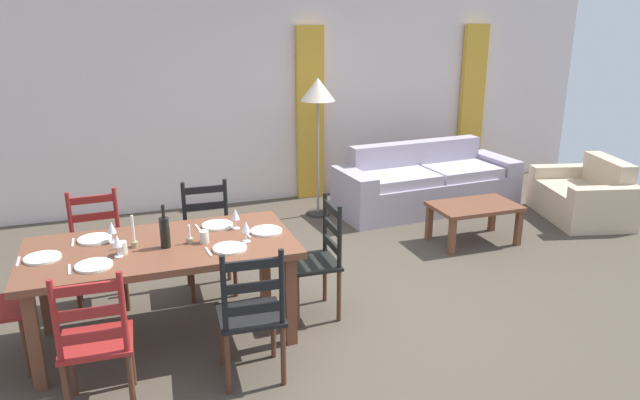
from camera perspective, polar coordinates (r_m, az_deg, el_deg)
The scene contains 35 objects.
ground_plane at distance 4.91m, azimuth 3.03°, elevation -10.97°, with size 9.60×9.60×0.02m, color #4B4135.
wall_far at distance 7.53m, azimuth -6.51°, elevation 9.97°, with size 9.60×0.16×2.70m, color silver.
curtain_panel_left at distance 7.62m, azimuth -0.95°, elevation 8.27°, with size 0.35×0.08×2.20m, color gold.
curtain_panel_right at distance 8.68m, azimuth 14.44°, elevation 8.87°, with size 0.35×0.08×2.20m, color gold.
dining_table at distance 4.43m, azimuth -15.02°, elevation -5.24°, with size 1.90×0.96×0.75m.
dining_chair_near_left at distance 3.83m, azimuth -20.88°, elevation -12.71°, with size 0.44×0.42×0.96m.
dining_chair_near_right at distance 3.91m, azimuth -6.64°, elevation -10.96°, with size 0.45×0.43×0.96m.
dining_chair_far_left at distance 5.20m, azimuth -20.69°, elevation -4.55°, with size 0.44×0.42×0.96m.
dining_chair_far_right at distance 5.21m, azimuth -10.71°, elevation -3.61°, with size 0.43×0.41×0.96m.
dining_chair_head_east at distance 4.71m, azimuth -0.20°, elevation -5.66°, with size 0.41×0.43×0.96m.
dinner_plate_near_left at distance 4.16m, azimuth -21.02°, elevation -5.93°, with size 0.24×0.24×0.02m, color white.
fork_near_left at distance 4.17m, azimuth -23.07°, elevation -6.20°, with size 0.02×0.17×0.01m, color silver.
dinner_plate_near_right at distance 4.21m, azimuth -8.72°, elevation -4.62°, with size 0.24×0.24×0.02m, color white.
fork_near_right at distance 4.19m, azimuth -10.73°, elevation -4.93°, with size 0.02×0.17×0.01m, color silver.
dinner_plate_far_left at distance 4.63m, azimuth -20.94°, elevation -3.56°, with size 0.24×0.24×0.02m, color white.
fork_far_left at distance 4.64m, azimuth -22.78°, elevation -3.81°, with size 0.02×0.17×0.01m, color silver.
dinner_plate_far_right at distance 4.67m, azimuth -9.89°, elevation -2.41°, with size 0.24×0.24×0.02m, color white.
fork_far_right at distance 4.65m, azimuth -11.71°, elevation -2.68°, with size 0.02×0.17×0.01m, color silver.
dinner_plate_head_west at distance 4.42m, azimuth -25.25°, elevation -5.08°, with size 0.24×0.24×0.02m, color white.
fork_head_west at distance 4.45m, azimuth -27.16°, elevation -5.32°, with size 0.02×0.17×0.01m, color silver.
dinner_plate_head_east at distance 4.50m, azimuth -5.20°, elevation -2.99°, with size 0.24×0.24×0.02m, color white.
fork_head_east at distance 4.47m, azimuth -7.06°, elevation -3.28°, with size 0.02×0.17×0.01m, color silver.
wine_bottle at distance 4.30m, azimuth -14.78°, elevation -2.97°, with size 0.07×0.07×0.32m.
wine_glass_near_left at distance 4.23m, azimuth -19.03°, elevation -3.83°, with size 0.06×0.06×0.16m.
wine_glass_near_right at distance 4.29m, azimuth -7.17°, elevation -2.65°, with size 0.06×0.06×0.16m.
wine_glass_far_left at distance 4.50m, azimuth -19.50°, elevation -2.59°, with size 0.06×0.06×0.16m.
wine_glass_far_right at distance 4.56m, azimuth -8.18°, elevation -1.45°, with size 0.06×0.06×0.16m.
coffee_cup_primary at distance 4.35m, azimuth -11.15°, elevation -3.51°, with size 0.07×0.07×0.09m, color beige.
coffee_cup_secondary at distance 4.29m, azimuth -18.60°, elevation -4.41°, with size 0.07×0.07×0.09m, color beige.
candle_tall at distance 4.39m, azimuth -17.54°, elevation -3.54°, with size 0.05×0.05×0.24m.
candle_short at distance 4.36m, azimuth -12.49°, elevation -3.65°, with size 0.05×0.05×0.14m.
couch at distance 7.46m, azimuth 10.08°, elevation 1.43°, with size 2.33×0.96×0.80m.
coffee_table at distance 6.42m, azimuth 14.71°, elevation -0.98°, with size 0.90×0.56×0.42m.
armchair_upholstered at distance 7.67m, azimuth 24.33°, elevation 0.21°, with size 1.06×1.32×0.72m.
standing_lamp at distance 6.85m, azimuth -0.21°, elevation 9.83°, with size 0.40×0.40×1.64m.
Camera 1 is at (-1.67, -3.98, 2.34)m, focal length 33.10 mm.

